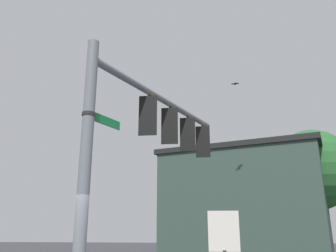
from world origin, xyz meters
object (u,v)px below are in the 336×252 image
traffic_light_arm_end (203,143)px  traffic_light_nearest_pole (149,117)px  bird_flying (235,84)px  historical_marker (224,250)px  traffic_light_mid_inner (170,127)px  traffic_light_mid_outer (188,136)px  street_name_sign (97,118)px

traffic_light_arm_end → traffic_light_nearest_pole: bearing=-114.6°
bird_flying → historical_marker: 11.29m
bird_flying → traffic_light_nearest_pole: bearing=-117.6°
traffic_light_mid_inner → traffic_light_arm_end: (1.03, 2.26, 0.00)m
traffic_light_nearest_pole → bird_flying: bearing=62.4°
traffic_light_nearest_pole → bird_flying: size_ratio=3.51×
traffic_light_nearest_pole → traffic_light_mid_inner: size_ratio=1.00×
traffic_light_mid_outer → bird_flying: bearing=60.7°
bird_flying → historical_marker: bird_flying is taller
traffic_light_mid_inner → bird_flying: 6.64m
traffic_light_arm_end → bird_flying: 4.74m
street_name_sign → bird_flying: bearing=63.2°
traffic_light_mid_outer → street_name_sign: size_ratio=1.10×
street_name_sign → historical_marker: size_ratio=0.56×
traffic_light_nearest_pole → traffic_light_arm_end: bearing=65.4°
historical_marker → street_name_sign: bearing=168.2°
traffic_light_nearest_pole → bird_flying: (3.17, 6.06, 3.56)m
traffic_light_arm_end → street_name_sign: bearing=-114.5°
street_name_sign → bird_flying: bird_flying is taller
traffic_light_mid_inner → bird_flying: (2.65, 4.94, 3.56)m
traffic_light_mid_outer → historical_marker: bearing=-79.2°
traffic_light_nearest_pole → traffic_light_mid_outer: same height
traffic_light_mid_inner → traffic_light_mid_outer: 1.24m
traffic_light_mid_inner → bird_flying: bearing=61.8°
traffic_light_mid_inner → historical_marker: 5.37m
traffic_light_mid_inner → street_name_sign: size_ratio=1.10×
traffic_light_mid_outer → traffic_light_mid_inner: bearing=-114.6°
traffic_light_arm_end → traffic_light_mid_inner: bearing=-114.6°
traffic_light_mid_outer → bird_flying: (2.13, 3.81, 3.56)m
traffic_light_mid_outer → traffic_light_arm_end: bearing=65.4°
traffic_light_mid_outer → historical_marker: size_ratio=0.62×
street_name_sign → traffic_light_nearest_pole: bearing=65.6°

